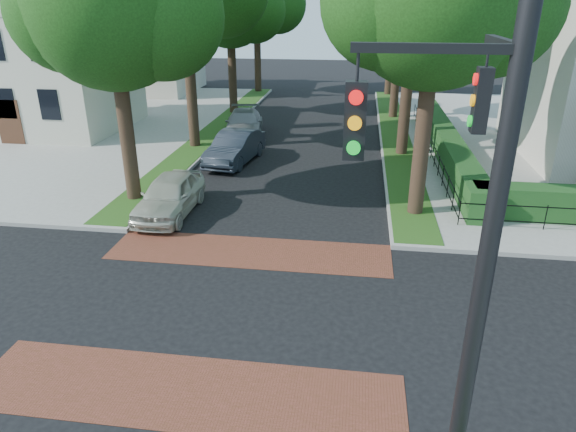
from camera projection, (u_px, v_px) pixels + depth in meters
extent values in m
plane|color=black|center=(225.00, 307.00, 13.54)|extent=(120.00, 120.00, 0.00)
cube|color=gray|center=(6.00, 123.00, 33.31)|extent=(30.00, 30.00, 0.15)
cube|color=brown|center=(250.00, 252.00, 16.45)|extent=(9.00, 2.20, 0.01)
cube|color=brown|center=(186.00, 391.00, 10.62)|extent=(9.00, 2.20, 0.01)
cube|color=#264A15|center=(395.00, 134.00, 30.20)|extent=(1.60, 29.80, 0.02)
cube|color=#264A15|center=(217.00, 128.00, 31.58)|extent=(1.60, 29.80, 0.02)
cylinder|color=black|center=(425.00, 114.00, 17.73)|extent=(0.56, 0.56, 7.35)
sphere|color=#15350E|center=(490.00, 5.00, 16.42)|extent=(4.65, 4.65, 4.65)
sphere|color=#15350E|center=(388.00, 2.00, 16.34)|extent=(4.34, 4.34, 4.34)
cylinder|color=black|center=(408.00, 77.00, 24.95)|extent=(0.56, 0.56, 7.70)
cylinder|color=black|center=(397.00, 66.00, 33.36)|extent=(0.56, 0.56, 6.65)
sphere|color=#15350E|center=(401.00, 8.00, 31.99)|extent=(5.80, 5.80, 5.80)
sphere|color=#15350E|center=(426.00, 14.00, 32.22)|extent=(4.35, 4.35, 4.35)
sphere|color=#15350E|center=(378.00, 13.00, 32.11)|extent=(4.06, 4.06, 4.06)
cylinder|color=black|center=(391.00, 50.00, 41.50)|extent=(0.56, 0.56, 7.00)
sphere|color=#15350E|center=(394.00, 1.00, 40.05)|extent=(6.00, 6.00, 6.00)
sphere|color=#15350E|center=(415.00, 6.00, 40.27)|extent=(4.50, 4.50, 4.50)
sphere|color=#15350E|center=(375.00, 5.00, 40.18)|extent=(4.20, 4.20, 4.20)
cylinder|color=black|center=(124.00, 110.00, 19.19)|extent=(0.56, 0.56, 7.00)
sphere|color=#15350E|center=(110.00, 3.00, 17.75)|extent=(6.00, 6.00, 6.00)
sphere|color=#15350E|center=(160.00, 16.00, 17.97)|extent=(4.50, 4.50, 4.50)
sphere|color=#15350E|center=(68.00, 13.00, 17.87)|extent=(4.20, 4.20, 4.20)
cylinder|color=black|center=(190.00, 69.00, 26.28)|extent=(0.56, 0.56, 8.05)
cylinder|color=black|center=(232.00, 62.00, 34.72)|extent=(0.56, 0.56, 6.86)
sphere|color=#15350E|center=(229.00, 4.00, 33.30)|extent=(5.60, 5.60, 5.60)
sphere|color=#15350E|center=(254.00, 10.00, 33.54)|extent=(4.20, 4.20, 4.20)
sphere|color=#15350E|center=(208.00, 9.00, 33.42)|extent=(3.92, 3.92, 3.92)
cylinder|color=black|center=(257.00, 48.00, 42.87)|extent=(0.56, 0.56, 7.14)
sphere|color=#15350E|center=(278.00, 4.00, 41.61)|extent=(4.65, 4.65, 4.65)
sphere|color=#15350E|center=(237.00, 3.00, 41.53)|extent=(4.34, 4.34, 4.34)
cube|color=#19491C|center=(446.00, 143.00, 25.94)|extent=(1.00, 18.00, 1.20)
cube|color=beige|center=(45.00, 73.00, 30.59)|extent=(9.00, 8.00, 6.50)
cube|color=beige|center=(139.00, 51.00, 43.36)|extent=(9.00, 8.00, 6.50)
cylinder|color=black|center=(486.00, 262.00, 7.07)|extent=(0.26, 0.26, 8.00)
cube|color=black|center=(435.00, 48.00, 6.11)|extent=(2.00, 0.12, 0.12)
cube|color=black|center=(504.00, 43.00, 6.80)|extent=(0.12, 1.80, 0.12)
cube|color=black|center=(355.00, 121.00, 6.57)|extent=(0.28, 0.22, 1.00)
cylinder|color=red|center=(356.00, 97.00, 6.33)|extent=(0.18, 0.05, 0.18)
cylinder|color=orange|center=(355.00, 123.00, 6.45)|extent=(0.18, 0.05, 0.18)
cylinder|color=#0CB226|center=(353.00, 148.00, 6.58)|extent=(0.18, 0.05, 0.18)
cube|color=black|center=(481.00, 101.00, 7.88)|extent=(0.22, 0.28, 1.00)
cylinder|color=red|center=(476.00, 79.00, 7.77)|extent=(0.05, 0.18, 0.18)
cylinder|color=orange|center=(473.00, 100.00, 7.90)|extent=(0.05, 0.18, 0.18)
cylinder|color=#0CB226|center=(470.00, 121.00, 8.02)|extent=(0.05, 0.18, 0.18)
imported|color=#B9B9A7|center=(170.00, 195.00, 19.11)|extent=(1.76, 4.37, 1.49)
imported|color=#1F262F|center=(235.00, 147.00, 25.15)|extent=(2.27, 4.85, 1.54)
imported|color=gray|center=(244.00, 124.00, 30.03)|extent=(2.89, 5.41, 1.49)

